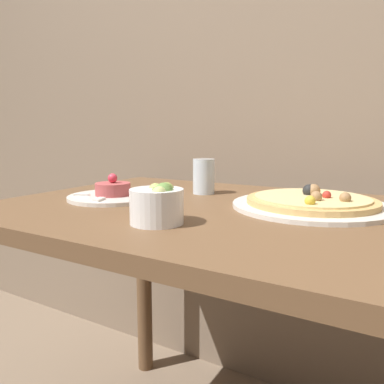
{
  "coord_description": "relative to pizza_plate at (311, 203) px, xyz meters",
  "views": [
    {
      "loc": [
        0.35,
        -0.41,
        0.96
      ],
      "look_at": [
        -0.09,
        0.33,
        0.82
      ],
      "focal_mm": 35.0,
      "sensor_mm": 36.0,
      "label": 1
    }
  ],
  "objects": [
    {
      "name": "back_wall",
      "position": [
        -0.15,
        0.42,
        0.5
      ],
      "size": [
        8.0,
        0.05,
        2.6
      ],
      "color": "#84705B",
      "rests_on": "ground_plane"
    },
    {
      "name": "dining_table",
      "position": [
        -0.15,
        -0.1,
        -0.13
      ],
      "size": [
        1.19,
        0.78,
        0.78
      ],
      "color": "brown",
      "rests_on": "ground_plane"
    },
    {
      "name": "pizza_plate",
      "position": [
        0.0,
        0.0,
        0.0
      ],
      "size": [
        0.37,
        0.37,
        0.05
      ],
      "color": "silver",
      "rests_on": "dining_table"
    },
    {
      "name": "tartare_plate",
      "position": [
        -0.49,
        -0.14,
        0.0
      ],
      "size": [
        0.24,
        0.24,
        0.07
      ],
      "color": "silver",
      "rests_on": "dining_table"
    },
    {
      "name": "small_bowl",
      "position": [
        -0.23,
        -0.31,
        0.03
      ],
      "size": [
        0.11,
        0.11,
        0.08
      ],
      "color": "white",
      "rests_on": "dining_table"
    },
    {
      "name": "drinking_glass",
      "position": [
        -0.32,
        0.06,
        0.04
      ],
      "size": [
        0.06,
        0.06,
        0.1
      ],
      "color": "silver",
      "rests_on": "dining_table"
    }
  ]
}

